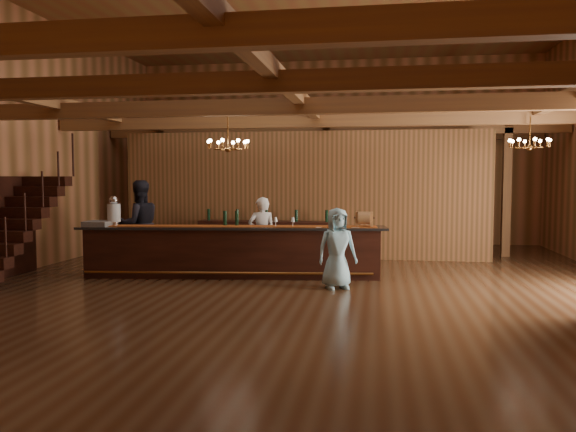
# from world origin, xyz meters

# --- Properties ---
(floor) EXTENTS (14.00, 14.00, 0.00)m
(floor) POSITION_xyz_m (0.00, 0.00, 0.00)
(floor) COLOR #412413
(floor) RESTS_ON ground
(wall_back) EXTENTS (12.00, 0.10, 5.50)m
(wall_back) POSITION_xyz_m (0.00, 7.00, 2.75)
(wall_back) COLOR #B97148
(wall_back) RESTS_ON floor
(wall_front) EXTENTS (12.00, 0.10, 5.50)m
(wall_front) POSITION_xyz_m (0.00, -7.00, 2.75)
(wall_front) COLOR #B97148
(wall_front) RESTS_ON floor
(wall_left) EXTENTS (0.10, 14.00, 5.50)m
(wall_left) POSITION_xyz_m (-6.00, 0.00, 2.75)
(wall_left) COLOR #B97148
(wall_left) RESTS_ON floor
(beam_grid) EXTENTS (11.90, 13.90, 0.39)m
(beam_grid) POSITION_xyz_m (0.00, 0.51, 3.24)
(beam_grid) COLOR brown
(beam_grid) RESTS_ON wall_left
(support_posts) EXTENTS (9.20, 10.20, 3.20)m
(support_posts) POSITION_xyz_m (0.00, -0.50, 1.60)
(support_posts) COLOR brown
(support_posts) RESTS_ON floor
(partition_wall) EXTENTS (9.00, 0.18, 3.10)m
(partition_wall) POSITION_xyz_m (-0.50, 3.50, 1.55)
(partition_wall) COLOR brown
(partition_wall) RESTS_ON floor
(staircase) EXTENTS (1.00, 2.80, 2.00)m
(staircase) POSITION_xyz_m (-5.45, -0.74, 1.00)
(staircase) COLOR #35150D
(staircase) RESTS_ON floor
(backroom_boxes) EXTENTS (4.10, 0.60, 1.10)m
(backroom_boxes) POSITION_xyz_m (-0.29, 5.50, 0.53)
(backroom_boxes) COLOR #35150D
(backroom_boxes) RESTS_ON floor
(tasting_bar) EXTENTS (6.12, 1.48, 1.02)m
(tasting_bar) POSITION_xyz_m (-1.50, 0.58, 0.51)
(tasting_bar) COLOR #35150D
(tasting_bar) RESTS_ON floor
(beverage_dispenser) EXTENTS (0.26, 0.26, 0.60)m
(beverage_dispenser) POSITION_xyz_m (-3.88, 0.35, 1.30)
(beverage_dispenser) COLOR silver
(beverage_dispenser) RESTS_ON tasting_bar
(glass_rack_tray) EXTENTS (0.50, 0.50, 0.10)m
(glass_rack_tray) POSITION_xyz_m (-4.14, 0.22, 1.06)
(glass_rack_tray) COLOR gray
(glass_rack_tray) RESTS_ON tasting_bar
(raffle_drum) EXTENTS (0.34, 0.24, 0.30)m
(raffle_drum) POSITION_xyz_m (1.08, 0.84, 1.19)
(raffle_drum) COLOR #A3743C
(raffle_drum) RESTS_ON tasting_bar
(bar_bottle_0) EXTENTS (0.07, 0.07, 0.30)m
(bar_bottle_0) POSITION_xyz_m (-1.68, 0.68, 1.16)
(bar_bottle_0) COLOR black
(bar_bottle_0) RESTS_ON tasting_bar
(bar_bottle_1) EXTENTS (0.07, 0.07, 0.30)m
(bar_bottle_1) POSITION_xyz_m (-1.44, 0.71, 1.16)
(bar_bottle_1) COLOR black
(bar_bottle_1) RESTS_ON tasting_bar
(backbar_shelf) EXTENTS (3.30, 0.55, 0.93)m
(backbar_shelf) POSITION_xyz_m (-1.30, 3.04, 0.46)
(backbar_shelf) COLOR #35150D
(backbar_shelf) RESTS_ON floor
(chandelier_left) EXTENTS (0.80, 0.80, 0.74)m
(chandelier_left) POSITION_xyz_m (-1.51, 0.32, 2.61)
(chandelier_left) COLOR #A0662E
(chandelier_left) RESTS_ON beam_grid
(chandelier_right) EXTENTS (0.80, 0.80, 0.69)m
(chandelier_right) POSITION_xyz_m (4.34, 1.79, 2.67)
(chandelier_right) COLOR #A0662E
(chandelier_right) RESTS_ON beam_grid
(bartender) EXTENTS (0.66, 0.53, 1.57)m
(bartender) POSITION_xyz_m (-1.04, 1.24, 0.79)
(bartender) COLOR white
(bartender) RESTS_ON floor
(staff_second) EXTENTS (1.18, 1.15, 1.92)m
(staff_second) POSITION_xyz_m (-3.76, 1.26, 0.96)
(staff_second) COLOR black
(staff_second) RESTS_ON floor
(guest) EXTENTS (0.82, 0.68, 1.44)m
(guest) POSITION_xyz_m (0.64, -0.24, 0.72)
(guest) COLOR #96C9DA
(guest) RESTS_ON floor
(floor_plant) EXTENTS (0.87, 0.80, 1.26)m
(floor_plant) POSITION_xyz_m (2.48, 3.83, 0.63)
(floor_plant) COLOR #395E2C
(floor_plant) RESTS_ON floor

